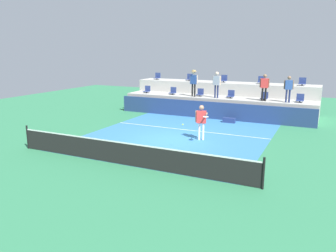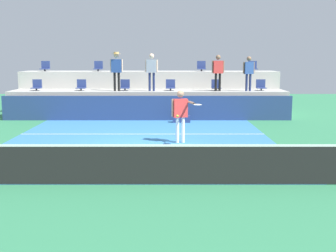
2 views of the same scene
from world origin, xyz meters
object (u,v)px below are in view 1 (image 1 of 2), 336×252
(spectator_with_hat, at_px, (194,80))
(spectator_in_grey, at_px, (217,82))
(stadium_chair_upper_center, at_px, (224,79))
(tennis_player, at_px, (201,119))
(stadium_chair_lower_far_left, at_px, (147,90))
(stadium_chair_lower_mid_left, at_px, (200,93))
(stadium_chair_upper_far_left, at_px, (157,77))
(stadium_chair_lower_far_right, at_px, (300,99))
(stadium_chair_upper_left, at_px, (189,78))
(stadium_chair_upper_far_right, at_px, (302,82))
(stadium_chair_lower_mid_right, at_px, (231,95))
(stadium_chair_lower_left, at_px, (173,91))
(spectator_leaning_on_rail, at_px, (264,85))
(stadium_chair_upper_right, at_px, (261,81))
(spectator_in_white, at_px, (289,87))
(equipment_bag, at_px, (229,120))
(stadium_chair_lower_right, at_px, (264,97))
(tennis_ball, at_px, (183,125))

(spectator_with_hat, xyz_separation_m, spectator_in_grey, (1.63, -0.00, -0.07))
(stadium_chair_upper_center, xyz_separation_m, tennis_player, (1.34, -8.28, -1.24))
(stadium_chair_lower_far_left, bearing_deg, stadium_chair_lower_mid_left, 0.00)
(stadium_chair_upper_far_left, xyz_separation_m, spectator_in_grey, (5.54, -2.18, -0.02))
(stadium_chair_upper_center, distance_m, tennis_player, 8.47)
(stadium_chair_lower_far_right, relative_size, spectator_in_grey, 0.30)
(stadium_chair_lower_mid_left, bearing_deg, stadium_chair_upper_left, 130.41)
(stadium_chair_lower_far_right, bearing_deg, stadium_chair_upper_far_right, 92.30)
(stadium_chair_lower_mid_right, xyz_separation_m, stadium_chair_lower_far_right, (4.30, 0.00, 0.00))
(stadium_chair_lower_far_left, height_order, stadium_chair_lower_mid_right, same)
(stadium_chair_lower_far_left, xyz_separation_m, stadium_chair_lower_left, (2.11, 0.00, 0.00))
(stadium_chair_lower_mid_left, distance_m, spectator_leaning_on_rail, 4.44)
(stadium_chair_lower_mid_right, bearing_deg, stadium_chair_upper_right, 48.44)
(stadium_chair_upper_far_left, xyz_separation_m, tennis_player, (6.72, -8.28, -1.24))
(spectator_in_white, bearing_deg, equipment_bag, -153.92)
(stadium_chair_lower_right, height_order, spectator_leaning_on_rail, spectator_leaning_on_rail)
(stadium_chair_upper_center, bearing_deg, stadium_chair_lower_mid_left, -122.09)
(spectator_leaning_on_rail, bearing_deg, stadium_chair_upper_right, 105.41)
(stadium_chair_lower_right, xyz_separation_m, stadium_chair_upper_center, (-3.20, 1.80, 0.85))
(stadium_chair_lower_left, relative_size, stadium_chair_lower_mid_left, 1.00)
(stadium_chair_lower_mid_right, height_order, stadium_chair_lower_right, same)
(stadium_chair_upper_right, relative_size, spectator_in_grey, 0.30)
(stadium_chair_lower_mid_left, relative_size, tennis_player, 0.30)
(stadium_chair_lower_right, distance_m, stadium_chair_upper_right, 2.07)
(stadium_chair_lower_mid_right, xyz_separation_m, stadium_chair_upper_left, (-3.69, 1.80, 0.85))
(stadium_chair_upper_left, distance_m, spectator_with_hat, 2.49)
(stadium_chair_lower_mid_left, bearing_deg, equipment_bag, -36.28)
(stadium_chair_lower_far_left, distance_m, stadium_chair_upper_far_right, 10.76)
(stadium_chair_lower_far_right, relative_size, stadium_chair_upper_far_right, 1.00)
(stadium_chair_lower_mid_left, height_order, spectator_in_white, spectator_in_white)
(spectator_with_hat, relative_size, spectator_in_white, 1.12)
(stadium_chair_lower_far_right, distance_m, stadium_chair_upper_right, 3.36)
(tennis_player, distance_m, spectator_in_white, 7.03)
(stadium_chair_upper_far_left, bearing_deg, stadium_chair_upper_right, 0.00)
(tennis_player, relative_size, equipment_bag, 2.29)
(stadium_chair_lower_mid_right, xyz_separation_m, stadium_chair_upper_far_left, (-6.41, 1.80, 0.85))
(stadium_chair_lower_mid_right, relative_size, stadium_chair_lower_right, 1.00)
(stadium_chair_upper_left, height_order, spectator_in_grey, spectator_in_grey)
(stadium_chair_upper_far_left, height_order, tennis_player, stadium_chair_upper_far_left)
(stadium_chair_upper_left, bearing_deg, tennis_ball, -69.45)
(stadium_chair_lower_far_left, relative_size, tennis_ball, 7.65)
(stadium_chair_lower_left, bearing_deg, stadium_chair_upper_right, 17.15)
(spectator_with_hat, bearing_deg, stadium_chair_lower_left, 167.53)
(spectator_in_grey, bearing_deg, stadium_chair_upper_center, 94.03)
(stadium_chair_lower_mid_right, xyz_separation_m, spectator_leaning_on_rail, (2.20, -0.38, 0.79))
(stadium_chair_lower_left, bearing_deg, stadium_chair_upper_center, 29.31)
(stadium_chair_upper_far_left, distance_m, spectator_in_grey, 5.95)
(stadium_chair_lower_left, distance_m, stadium_chair_lower_mid_left, 2.08)
(stadium_chair_lower_far_left, distance_m, tennis_player, 9.29)
(spectator_leaning_on_rail, distance_m, tennis_ball, 8.39)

